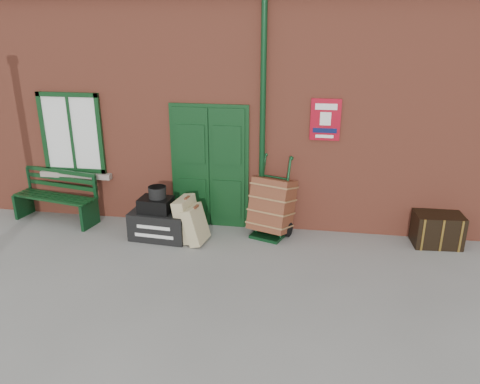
% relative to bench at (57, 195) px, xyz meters
% --- Properties ---
extents(ground, '(80.00, 80.00, 0.00)m').
position_rel_bench_xyz_m(ground, '(3.22, -1.21, -0.50)').
color(ground, gray).
rests_on(ground, ground).
extents(station_building, '(10.30, 4.30, 4.36)m').
position_rel_bench_xyz_m(station_building, '(3.22, 2.28, 1.66)').
color(station_building, '#9E4833').
rests_on(station_building, ground).
extents(bench, '(1.68, 0.80, 1.00)m').
position_rel_bench_xyz_m(bench, '(0.00, 0.00, 0.00)').
color(bench, black).
rests_on(bench, ground).
extents(houdini_trunk, '(1.03, 0.62, 0.50)m').
position_rel_bench_xyz_m(houdini_trunk, '(2.17, -0.47, -0.25)').
color(houdini_trunk, black).
rests_on(houdini_trunk, ground).
extents(strongbox, '(0.58, 0.44, 0.25)m').
position_rel_bench_xyz_m(strongbox, '(2.12, -0.47, 0.12)').
color(strongbox, black).
rests_on(strongbox, houdini_trunk).
extents(hatbox, '(0.32, 0.32, 0.20)m').
position_rel_bench_xyz_m(hatbox, '(2.15, -0.44, 0.35)').
color(hatbox, black).
rests_on(hatbox, strongbox).
extents(suitcase_back, '(0.42, 0.58, 0.78)m').
position_rel_bench_xyz_m(suitcase_back, '(2.66, -0.45, -0.11)').
color(suitcase_back, tan).
rests_on(suitcase_back, ground).
extents(suitcase_front, '(0.43, 0.54, 0.67)m').
position_rel_bench_xyz_m(suitcase_front, '(2.84, -0.55, -0.17)').
color(suitcase_front, tan).
rests_on(suitcase_front, ground).
extents(porter_trolley, '(0.87, 0.91, 1.39)m').
position_rel_bench_xyz_m(porter_trolley, '(4.09, 0.01, 0.04)').
color(porter_trolley, '#0C3217').
rests_on(porter_trolley, ground).
extents(dark_trunk, '(0.81, 0.56, 0.56)m').
position_rel_bench_xyz_m(dark_trunk, '(6.90, 0.04, -0.22)').
color(dark_trunk, black).
rests_on(dark_trunk, ground).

